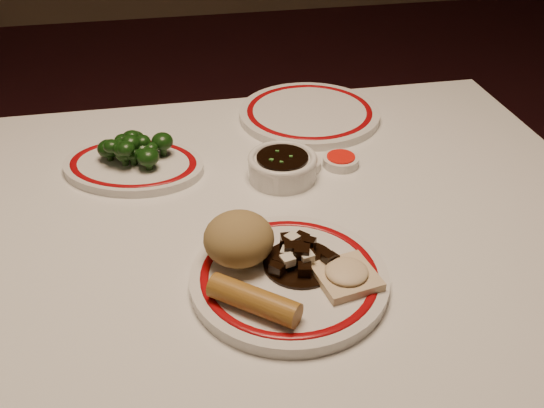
{
  "coord_description": "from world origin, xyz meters",
  "views": [
    {
      "loc": [
        -0.1,
        -0.75,
        1.3
      ],
      "look_at": [
        0.04,
        -0.03,
        0.8
      ],
      "focal_mm": 40.0,
      "sensor_mm": 36.0,
      "label": 1
    }
  ],
  "objects": [
    {
      "name": "broccoli_plate",
      "position": [
        -0.17,
        0.19,
        0.76
      ],
      "size": [
        0.29,
        0.27,
        0.02
      ],
      "color": "silver",
      "rests_on": "dining_table"
    },
    {
      "name": "rice_mound",
      "position": [
        -0.02,
        -0.11,
        0.8
      ],
      "size": [
        0.1,
        0.1,
        0.07
      ],
      "primitive_type": "ellipsoid",
      "color": "olive",
      "rests_on": "main_plate"
    },
    {
      "name": "dining_table",
      "position": [
        0.0,
        0.0,
        0.66
      ],
      "size": [
        1.2,
        0.9,
        0.75
      ],
      "color": "white",
      "rests_on": "ground"
    },
    {
      "name": "far_plate",
      "position": [
        0.18,
        0.33,
        0.76
      ],
      "size": [
        0.32,
        0.32,
        0.02
      ],
      "color": "silver",
      "rests_on": "dining_table"
    },
    {
      "name": "mustard_dish",
      "position": [
        0.12,
        0.14,
        0.76
      ],
      "size": [
        0.06,
        0.06,
        0.02
      ],
      "color": "silver",
      "rests_on": "dining_table"
    },
    {
      "name": "sweet_sour_dish",
      "position": [
        0.19,
        0.14,
        0.76
      ],
      "size": [
        0.06,
        0.06,
        0.02
      ],
      "color": "silver",
      "rests_on": "dining_table"
    },
    {
      "name": "soy_bowl",
      "position": [
        0.08,
        0.11,
        0.77
      ],
      "size": [
        0.12,
        0.12,
        0.04
      ],
      "color": "silver",
      "rests_on": "dining_table"
    },
    {
      "name": "broccoli_pile",
      "position": [
        -0.16,
        0.2,
        0.79
      ],
      "size": [
        0.13,
        0.11,
        0.05
      ],
      "color": "#23471C",
      "rests_on": "broccoli_plate"
    },
    {
      "name": "stirfry_heap",
      "position": [
        0.05,
        -0.13,
        0.78
      ],
      "size": [
        0.1,
        0.1,
        0.03
      ],
      "color": "black",
      "rests_on": "main_plate"
    },
    {
      "name": "spring_roll",
      "position": [
        -0.02,
        -0.21,
        0.78
      ],
      "size": [
        0.11,
        0.1,
        0.03
      ],
      "primitive_type": "cylinder",
      "rotation": [
        1.57,
        0.0,
        0.88
      ],
      "color": "#9F6D27",
      "rests_on": "main_plate"
    },
    {
      "name": "main_plate",
      "position": [
        0.04,
        -0.15,
        0.76
      ],
      "size": [
        0.33,
        0.33,
        0.02
      ],
      "color": "silver",
      "rests_on": "dining_table"
    },
    {
      "name": "fried_wonton",
      "position": [
        0.11,
        -0.18,
        0.78
      ],
      "size": [
        0.09,
        0.09,
        0.02
      ],
      "color": "beige",
      "rests_on": "main_plate"
    }
  ]
}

